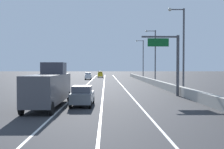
% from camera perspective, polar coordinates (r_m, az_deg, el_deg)
% --- Properties ---
extents(ground_plane, '(320.00, 320.00, 0.00)m').
position_cam_1_polar(ground_plane, '(66.61, 0.08, -1.51)').
color(ground_plane, '#2D2D30').
extents(lane_stripe_left, '(0.16, 130.00, 0.00)m').
position_cam_1_polar(lane_stripe_left, '(57.74, -5.17, -1.99)').
color(lane_stripe_left, silver).
rests_on(lane_stripe_left, ground_plane).
extents(lane_stripe_center, '(0.16, 130.00, 0.00)m').
position_cam_1_polar(lane_stripe_center, '(57.61, -1.69, -1.99)').
color(lane_stripe_center, silver).
rests_on(lane_stripe_center, ground_plane).
extents(lane_stripe_right, '(0.16, 130.00, 0.00)m').
position_cam_1_polar(lane_stripe_right, '(57.69, 1.79, -1.99)').
color(lane_stripe_right, silver).
rests_on(lane_stripe_right, ground_plane).
extents(jersey_barrier_right, '(0.60, 120.00, 1.10)m').
position_cam_1_polar(jersey_barrier_right, '(43.66, 11.27, -2.44)').
color(jersey_barrier_right, '#B2ADA3').
rests_on(jersey_barrier_right, ground_plane).
extents(overhead_sign_gantry, '(4.68, 0.36, 7.50)m').
position_cam_1_polar(overhead_sign_gantry, '(34.49, 12.40, 3.44)').
color(overhead_sign_gantry, '#47474C').
rests_on(overhead_sign_gantry, ground_plane).
extents(lamp_post_right_second, '(2.14, 0.44, 11.08)m').
position_cam_1_polar(lamp_post_right_second, '(35.96, 14.37, 5.87)').
color(lamp_post_right_second, '#4C4C51').
rests_on(lamp_post_right_second, ground_plane).
extents(lamp_post_right_third, '(2.14, 0.44, 11.08)m').
position_cam_1_polar(lamp_post_right_third, '(56.05, 8.79, 4.34)').
color(lamp_post_right_third, '#4C4C51').
rests_on(lamp_post_right_third, ground_plane).
extents(lamp_post_right_fourth, '(2.14, 0.44, 11.08)m').
position_cam_1_polar(lamp_post_right_fourth, '(76.43, 6.35, 3.60)').
color(lamp_post_right_fourth, '#4C4C51').
rests_on(lamp_post_right_fourth, ground_plane).
extents(car_gray_0, '(2.05, 4.29, 1.87)m').
position_cam_1_polar(car_gray_0, '(25.31, -6.21, -4.44)').
color(car_gray_0, slate).
rests_on(car_gray_0, ground_plane).
extents(car_white_1, '(1.82, 4.82, 2.02)m').
position_cam_1_polar(car_white_1, '(78.99, -4.99, -0.30)').
color(car_white_1, white).
rests_on(car_white_1, ground_plane).
extents(car_yellow_2, '(1.87, 4.59, 2.10)m').
position_cam_1_polar(car_yellow_2, '(94.36, -2.47, 0.03)').
color(car_yellow_2, gold).
rests_on(car_yellow_2, ground_plane).
extents(box_truck, '(2.63, 9.75, 4.02)m').
position_cam_1_polar(box_truck, '(25.11, -12.95, -2.45)').
color(box_truck, '#4C4C51').
rests_on(box_truck, ground_plane).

